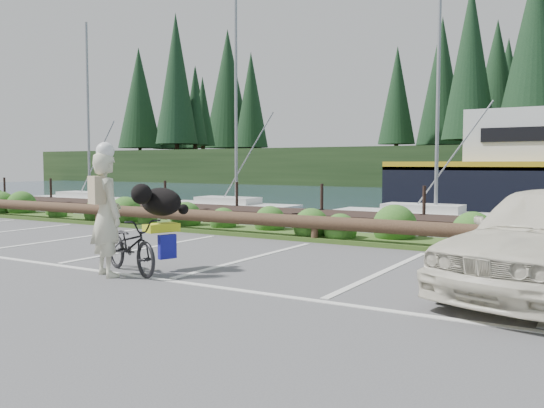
{
  "coord_description": "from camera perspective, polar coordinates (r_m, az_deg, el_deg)",
  "views": [
    {
      "loc": [
        5.85,
        -6.95,
        1.77
      ],
      "look_at": [
        0.91,
        1.23,
        1.1
      ],
      "focal_mm": 38.0,
      "sensor_mm": 36.0,
      "label": 1
    }
  ],
  "objects": [
    {
      "name": "ground",
      "position": [
        9.25,
        -8.86,
        -7.06
      ],
      "size": [
        72.0,
        72.0,
        0.0
      ],
      "primitive_type": "plane",
      "color": "#4C4C4E"
    },
    {
      "name": "vegetation_strip",
      "position": [
        13.68,
        5.57,
        -3.23
      ],
      "size": [
        34.0,
        1.6,
        0.1
      ],
      "primitive_type": "cube",
      "color": "#3D5B21",
      "rests_on": "ground"
    },
    {
      "name": "log_rail",
      "position": [
        13.07,
        4.24,
        -3.79
      ],
      "size": [
        32.0,
        0.3,
        0.6
      ],
      "primitive_type": null,
      "color": "#443021",
      "rests_on": "ground"
    },
    {
      "name": "bicycle",
      "position": [
        9.61,
        -13.81,
        -4.0
      ],
      "size": [
        1.81,
        1.17,
        0.9
      ],
      "primitive_type": "imported",
      "rotation": [
        0.0,
        0.0,
        1.21
      ],
      "color": "black",
      "rests_on": "ground"
    },
    {
      "name": "cyclist",
      "position": [
        9.39,
        -16.08,
        -1.01
      ],
      "size": [
        0.83,
        0.69,
        1.95
      ],
      "primitive_type": "imported",
      "rotation": [
        0.0,
        0.0,
        2.78
      ],
      "color": "beige",
      "rests_on": "ground"
    },
    {
      "name": "dog",
      "position": [
        9.78,
        -10.94,
        0.22
      ],
      "size": [
        0.66,
        0.91,
        0.47
      ],
      "primitive_type": "ellipsoid",
      "rotation": [
        0.0,
        0.0,
        1.21
      ],
      "color": "black",
      "rests_on": "bicycle"
    }
  ]
}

